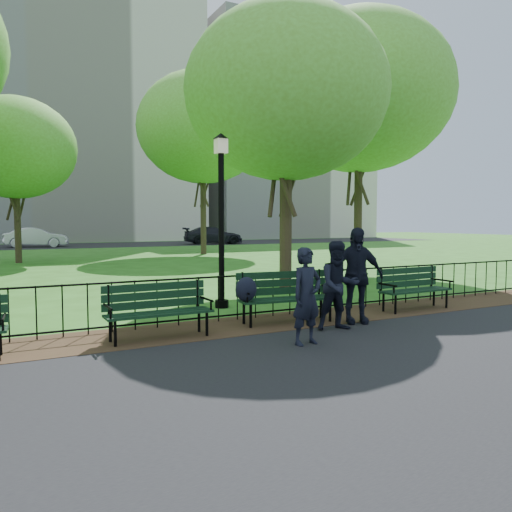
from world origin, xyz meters
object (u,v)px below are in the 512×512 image
lamppost (221,214)px  sedan_dark (213,235)px  park_bench_right_a (412,284)px  person_mid (339,286)px  tree_mid_e (360,93)px  tree_far_e (203,127)px  tree_near_e (286,93)px  person_left (307,296)px  park_bench_left_a (158,305)px  sedan_silver (37,237)px  person_right (356,275)px  park_bench_main (270,290)px  tree_far_c (15,148)px

lamppost → sedan_dark: lamppost is taller
park_bench_right_a → person_mid: person_mid is taller
lamppost → tree_mid_e: bearing=32.4°
park_bench_right_a → tree_far_e: (2.79, 19.50, 6.81)m
tree_near_e → person_left: 7.89m
tree_near_e → tree_far_e: bearing=76.9°
person_mid → park_bench_left_a: bearing=176.2°
park_bench_left_a → sedan_dark: size_ratio=0.35×
person_mid → sedan_silver: size_ratio=0.36×
lamppost → tree_far_e: size_ratio=0.36×
person_right → sedan_silver: 33.20m
park_bench_main → tree_far_e: 21.53m
sedan_silver → tree_mid_e: bearing=-147.4°
tree_far_e → person_mid: 22.14m
sedan_dark → lamppost: bearing=168.1°
tree_near_e → person_mid: bearing=-110.7°
tree_far_c → person_right: tree_far_c is taller
lamppost → sedan_dark: (11.88, 29.09, -1.37)m
park_bench_left_a → tree_mid_e: bearing=34.9°
tree_far_e → lamppost: bearing=-110.2°
tree_mid_e → tree_far_c: 15.57m
lamppost → park_bench_right_a: bearing=-31.3°
tree_far_c → person_right: 19.42m
tree_far_c → sedan_dark: 21.12m
tree_near_e → person_right: size_ratio=4.35×
person_right → tree_mid_e: bearing=72.1°
park_bench_main → tree_near_e: size_ratio=0.26×
person_left → sedan_silver: 34.03m
tree_far_e → tree_mid_e: bearing=-83.0°
person_left → sedan_dark: size_ratio=0.30×
tree_mid_e → lamppost: bearing=-147.6°
tree_far_e → person_right: 21.63m
park_bench_left_a → sedan_silver: 32.50m
park_bench_right_a → person_mid: (-2.68, -0.92, 0.23)m
park_bench_right_a → person_right: person_right is taller
lamppost → tree_far_c: size_ratio=0.51×
lamppost → person_mid: bearing=-73.7°
park_bench_main → sedan_dark: 33.38m
tree_far_e → sedan_dark: bearing=64.9°
park_bench_right_a → person_right: bearing=-165.5°
tree_far_c → person_mid: bearing=-76.4°
tree_mid_e → sedan_dark: tree_mid_e is taller
sedan_silver → park_bench_main: bearing=-165.1°
tree_far_e → person_left: tree_far_e is taller
park_bench_main → tree_mid_e: 12.23m
park_bench_right_a → tree_near_e: size_ratio=0.23×
park_bench_main → tree_near_e: bearing=62.4°
park_bench_main → tree_near_e: 6.84m
tree_mid_e → park_bench_right_a: bearing=-120.9°
person_right → sedan_silver: (-3.38, 33.02, -0.18)m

